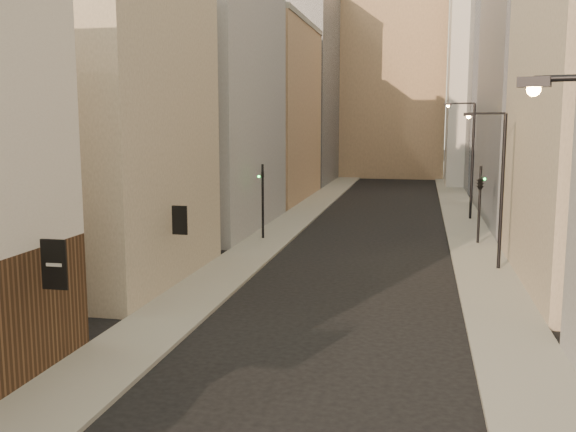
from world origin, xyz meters
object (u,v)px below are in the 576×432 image
at_px(white_tower, 485,28).
at_px(traffic_light_right, 480,185).
at_px(traffic_light_left, 263,186).
at_px(clock_tower, 395,51).
at_px(streetlamp_mid, 498,182).
at_px(streetlamp_far, 470,154).

relative_size(white_tower, traffic_light_right, 8.30).
bearing_deg(traffic_light_left, clock_tower, -118.44).
bearing_deg(traffic_light_right, streetlamp_mid, 98.78).
bearing_deg(traffic_light_right, streetlamp_far, -83.39).
height_order(white_tower, traffic_light_left, white_tower).
height_order(white_tower, streetlamp_mid, white_tower).
distance_m(clock_tower, white_tower, 17.83).
height_order(clock_tower, streetlamp_far, clock_tower).
bearing_deg(streetlamp_far, streetlamp_mid, -78.82).
height_order(streetlamp_mid, streetlamp_far, streetlamp_far).
bearing_deg(streetlamp_mid, traffic_light_right, 93.93).
relative_size(white_tower, traffic_light_left, 8.30).
bearing_deg(traffic_light_left, streetlamp_far, -161.79).
distance_m(streetlamp_far, traffic_light_right, 10.69).
distance_m(white_tower, streetlamp_mid, 48.39).
relative_size(streetlamp_mid, streetlamp_far, 0.89).
bearing_deg(traffic_light_left, white_tower, -135.01).
height_order(white_tower, traffic_light_right, white_tower).
height_order(streetlamp_mid, traffic_light_right, streetlamp_mid).
bearing_deg(traffic_light_right, clock_tower, -74.94).
relative_size(clock_tower, traffic_light_right, 8.98).
height_order(streetlamp_far, traffic_light_left, streetlamp_far).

